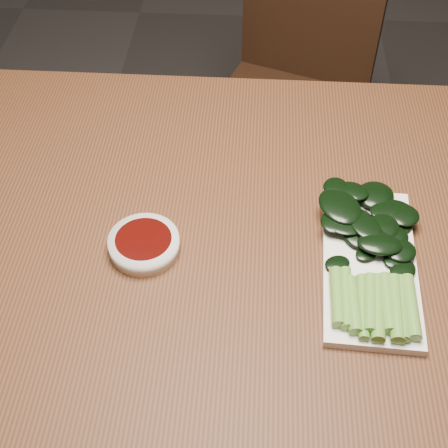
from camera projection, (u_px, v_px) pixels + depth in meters
The scene contains 6 objects.
ground at pixel (236, 426), 1.55m from camera, with size 6.00×6.00×0.00m, color #2F2D2D.
table at pixel (242, 251), 1.05m from camera, with size 1.40×0.80×0.75m.
chair_far at pixel (294, 82), 1.71m from camera, with size 0.49×0.49×0.89m.
sauce_bowl at pixel (144, 244), 0.95m from camera, with size 0.11×0.11×0.03m.
serving_plate at pixel (369, 263), 0.93m from camera, with size 0.15×0.30×0.01m.
gai_lan at pixel (373, 250), 0.93m from camera, with size 0.18×0.32×0.03m.
Camera 1 is at (0.01, -0.68, 1.49)m, focal length 50.00 mm.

